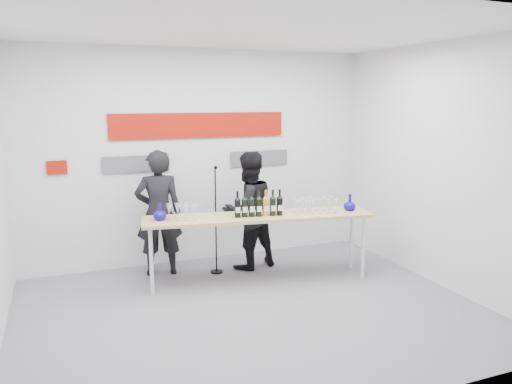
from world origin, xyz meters
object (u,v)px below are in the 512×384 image
presenter_right (248,210)px  mic_stand (216,241)px  tasting_table (259,220)px  presenter_left (159,213)px

presenter_right → mic_stand: presenter_right is taller
tasting_table → presenter_right: 0.55m
mic_stand → tasting_table: bearing=-41.9°
presenter_left → presenter_right: presenter_left is taller
presenter_left → mic_stand: (0.71, -0.24, -0.39)m
tasting_table → mic_stand: 0.74m
tasting_table → mic_stand: (-0.42, 0.49, -0.36)m
presenter_left → mic_stand: presenter_left is taller
presenter_right → mic_stand: 0.61m
tasting_table → mic_stand: mic_stand is taller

